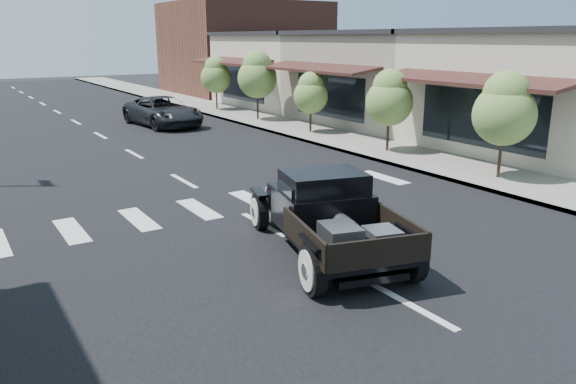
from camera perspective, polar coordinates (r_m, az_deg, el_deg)
ground at (r=11.92m, az=2.29°, el=-6.03°), size 120.00×120.00×0.00m
road at (r=25.31m, az=-17.38°, el=4.83°), size 14.00×80.00×0.02m
road_markings at (r=20.61m, az=-13.67°, el=2.77°), size 12.00×60.00×0.06m
sidewalk_right at (r=28.63m, az=-0.70°, el=6.82°), size 3.00×80.00×0.15m
storefront_near at (r=25.13m, az=26.37°, el=9.04°), size 10.00×9.00×4.50m
storefront_mid at (r=30.80m, az=11.87°, el=11.18°), size 10.00×9.00×4.50m
storefront_far at (r=37.78m, az=2.19°, el=12.22°), size 10.00×9.00×4.50m
far_building_right at (r=46.56m, az=-4.46°, el=14.33°), size 11.00×10.00×7.00m
small_tree_a at (r=18.41m, az=20.99°, el=6.19°), size 1.89×1.89×3.15m
small_tree_b at (r=21.83m, az=10.20°, el=8.02°), size 1.78×1.78×2.97m
small_tree_c at (r=25.93m, az=2.31°, el=9.00°), size 1.58×1.58×2.63m
small_tree_d at (r=30.09m, az=-3.13°, el=10.66°), size 2.06×2.06×3.44m
small_tree_e at (r=34.61m, az=-7.31°, el=10.83°), size 1.81×1.81×3.02m
hotrod_pickup at (r=11.53m, az=4.02°, el=-2.23°), size 3.52×5.45×1.74m
second_car at (r=29.38m, az=-12.60°, el=7.97°), size 2.93×5.48×1.46m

